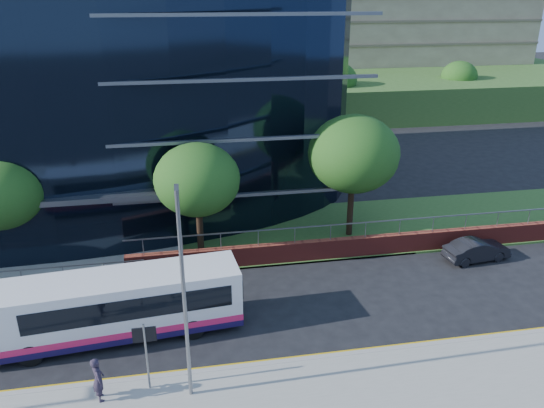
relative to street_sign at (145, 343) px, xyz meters
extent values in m
plane|color=black|center=(-4.50, 1.59, -2.15)|extent=(200.00, 200.00, 0.00)
cube|color=gray|center=(-4.50, 0.59, -2.07)|extent=(80.00, 0.25, 0.16)
cube|color=gold|center=(-4.50, 0.79, -2.14)|extent=(80.00, 0.08, 0.01)
cube|color=gold|center=(-4.50, 0.94, -2.14)|extent=(80.00, 0.08, 0.01)
cube|color=#2D511E|center=(19.50, 12.59, -2.09)|extent=(36.00, 8.00, 0.12)
cube|color=black|center=(-8.50, 25.59, 5.85)|extent=(38.00, 16.00, 16.00)
cube|color=maroon|center=(15.50, 8.89, -1.55)|extent=(34.00, 0.40, 1.20)
cube|color=slate|center=(15.50, 8.89, -0.07)|extent=(34.00, 0.06, 0.06)
cube|color=#2D511E|center=(27.50, 57.59, -0.15)|extent=(60.00, 42.00, 4.00)
cylinder|color=slate|center=(0.00, -0.01, -0.60)|extent=(0.08, 0.08, 2.80)
cube|color=black|center=(0.00, 0.01, 0.35)|extent=(0.85, 0.06, 0.60)
cylinder|color=black|center=(-7.50, 11.09, -0.72)|extent=(0.36, 0.36, 2.86)
ellipsoid|color=#1B4C15|center=(-7.50, 11.09, 2.08)|extent=(4.29, 4.29, 3.65)
cylinder|color=black|center=(2.50, 10.59, -0.61)|extent=(0.36, 0.36, 3.08)
ellipsoid|color=#1B4C15|center=(2.50, 10.59, 2.40)|extent=(4.62, 4.62, 3.93)
cylinder|color=black|center=(11.50, 11.59, -0.39)|extent=(0.36, 0.36, 3.52)
ellipsoid|color=#1B4C15|center=(11.50, 11.59, 3.05)|extent=(5.28, 5.28, 4.49)
cylinder|color=black|center=(19.50, 41.59, -0.61)|extent=(0.36, 0.36, 3.08)
ellipsoid|color=#1B4C15|center=(19.50, 41.59, 2.40)|extent=(4.62, 4.62, 3.93)
cylinder|color=black|center=(35.50, 43.59, -0.72)|extent=(0.36, 0.36, 2.86)
ellipsoid|color=#1B4C15|center=(35.50, 43.59, 2.08)|extent=(4.29, 4.29, 3.65)
cylinder|color=slate|center=(1.50, -0.61, 2.00)|extent=(0.14, 0.14, 8.00)
cube|color=slate|center=(1.50, -0.26, 5.90)|extent=(0.15, 0.70, 0.12)
cube|color=silver|center=(-1.39, 3.73, -0.56)|extent=(10.62, 3.34, 2.52)
cube|color=#160E3B|center=(-1.39, 3.73, -1.67)|extent=(10.64, 3.39, 0.28)
cube|color=#D41F52|center=(-1.39, 3.73, -1.39)|extent=(10.64, 3.39, 0.28)
cube|color=black|center=(-0.83, 3.78, -0.20)|extent=(8.54, 3.19, 0.95)
cylinder|color=black|center=(-4.70, 2.35, -1.67)|extent=(0.97, 0.37, 0.95)
cylinder|color=black|center=(1.73, 2.95, -1.67)|extent=(0.97, 0.37, 0.95)
imported|color=black|center=(17.46, 7.36, -1.54)|extent=(3.81, 1.73, 1.21)
imported|color=#271F2F|center=(-1.73, -0.28, -1.12)|extent=(0.59, 0.73, 1.76)
camera|label=1|loc=(1.68, -16.32, 11.79)|focal=35.00mm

